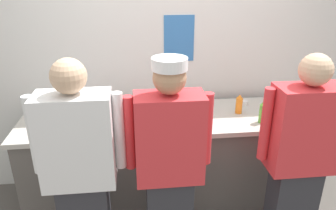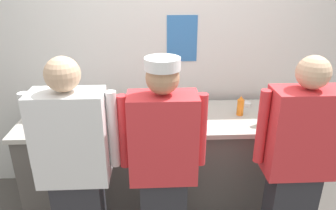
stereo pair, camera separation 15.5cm
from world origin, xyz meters
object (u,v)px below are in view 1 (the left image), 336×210
at_px(chef_center, 169,166).
at_px(squeeze_bottle_secondary, 263,112).
at_px(squeeze_bottle_primary, 239,104).
at_px(chef_far_right, 299,159).
at_px(mixing_bowl_steel, 178,113).
at_px(ramekin_red_sauce, 244,102).
at_px(plate_stack_front, 121,112).
at_px(chef_near_left, 81,172).
at_px(sheet_tray, 70,120).
at_px(ramekin_green_sauce, 278,113).

xyz_separation_m(chef_center, squeeze_bottle_secondary, (0.84, 0.49, 0.14)).
distance_m(chef_center, squeeze_bottle_primary, 1.01).
height_order(chef_far_right, squeeze_bottle_primary, chef_far_right).
xyz_separation_m(mixing_bowl_steel, squeeze_bottle_secondary, (0.70, -0.11, 0.02)).
xyz_separation_m(mixing_bowl_steel, ramekin_red_sauce, (0.68, 0.29, -0.05)).
xyz_separation_m(plate_stack_front, ramekin_red_sauce, (1.16, 0.15, -0.03)).
bearing_deg(chef_near_left, sheet_tray, 104.37).
relative_size(mixing_bowl_steel, squeeze_bottle_secondary, 1.72).
xyz_separation_m(mixing_bowl_steel, ramekin_green_sauce, (0.89, 0.01, -0.05)).
xyz_separation_m(chef_far_right, squeeze_bottle_primary, (-0.22, 0.71, 0.14)).
height_order(mixing_bowl_steel, ramekin_red_sauce, mixing_bowl_steel).
distance_m(chef_center, squeeze_bottle_secondary, 0.99).
distance_m(chef_near_left, plate_stack_front, 0.81).
bearing_deg(squeeze_bottle_primary, ramekin_red_sauce, 59.56).
xyz_separation_m(chef_near_left, plate_stack_front, (0.25, 0.76, 0.09)).
distance_m(chef_far_right, sheet_tray, 1.84).
distance_m(chef_center, mixing_bowl_steel, 0.63).
bearing_deg(sheet_tray, mixing_bowl_steel, -5.87).
xyz_separation_m(chef_near_left, ramekin_green_sauce, (1.63, 0.63, 0.07)).
relative_size(squeeze_bottle_primary, ramekin_red_sauce, 2.17).
bearing_deg(sheet_tray, ramekin_red_sauce, 6.96).
relative_size(chef_center, chef_far_right, 1.00).
bearing_deg(plate_stack_front, chef_near_left, -108.42).
bearing_deg(ramekin_green_sauce, chef_near_left, -158.76).
relative_size(chef_near_left, chef_center, 1.01).
height_order(chef_center, plate_stack_front, chef_center).
xyz_separation_m(squeeze_bottle_primary, squeeze_bottle_secondary, (0.14, -0.21, 0.01)).
height_order(chef_near_left, ramekin_red_sauce, chef_near_left).
xyz_separation_m(chef_center, mixing_bowl_steel, (0.14, 0.61, 0.11)).
bearing_deg(ramekin_green_sauce, ramekin_red_sauce, 127.30).
distance_m(mixing_bowl_steel, ramekin_red_sauce, 0.74).
bearing_deg(mixing_bowl_steel, ramekin_red_sauce, 23.13).
relative_size(squeeze_bottle_primary, ramekin_green_sauce, 2.17).
height_order(plate_stack_front, squeeze_bottle_primary, squeeze_bottle_primary).
distance_m(squeeze_bottle_primary, squeeze_bottle_secondary, 0.25).
bearing_deg(chef_far_right, squeeze_bottle_primary, 107.17).
relative_size(plate_stack_front, mixing_bowl_steel, 0.69).
bearing_deg(plate_stack_front, sheet_tray, -174.71).
relative_size(chef_far_right, sheet_tray, 3.13).
distance_m(mixing_bowl_steel, ramekin_green_sauce, 0.89).
distance_m(chef_near_left, squeeze_bottle_primary, 1.49).
relative_size(chef_center, mixing_bowl_steel, 4.85).
height_order(sheet_tray, squeeze_bottle_primary, squeeze_bottle_primary).
bearing_deg(sheet_tray, chef_near_left, -75.63).
bearing_deg(ramekin_green_sauce, plate_stack_front, 174.69).
relative_size(chef_far_right, plate_stack_front, 7.08).
bearing_deg(ramekin_green_sauce, sheet_tray, 177.25).
height_order(sheet_tray, ramekin_red_sauce, ramekin_red_sauce).
distance_m(chef_near_left, mixing_bowl_steel, 0.97).
height_order(mixing_bowl_steel, squeeze_bottle_secondary, squeeze_bottle_secondary).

